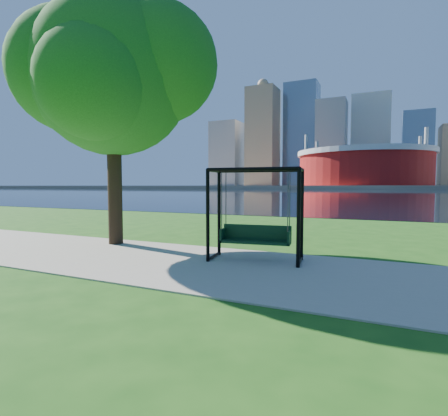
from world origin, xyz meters
The scene contains 8 objects.
ground centered at (0.00, 0.00, 0.00)m, with size 900.00×900.00×0.00m, color #1E5114.
path centered at (0.00, -0.50, 0.01)m, with size 120.00×4.00×0.03m, color #9E937F.
river centered at (0.00, 102.00, 0.01)m, with size 900.00×180.00×0.02m, color black.
far_bank centered at (0.00, 306.00, 1.00)m, with size 900.00×228.00×2.00m, color #937F60.
stadium centered at (-10.00, 235.00, 14.23)m, with size 83.00×83.00×32.00m.
skyline centered at (-4.27, 319.39, 35.89)m, with size 392.00×66.00×96.50m.
swing centered at (0.60, 0.34, 1.05)m, with size 2.22×1.18×2.16m.
park_tree centered at (-4.06, 0.87, 5.07)m, with size 5.88×5.31×7.30m.
Camera 1 is at (3.31, -7.25, 1.76)m, focal length 28.00 mm.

